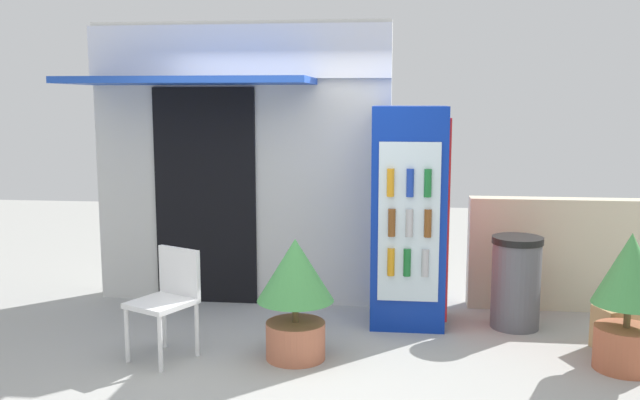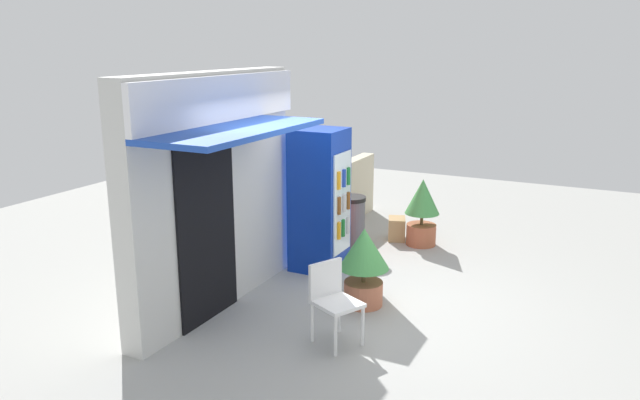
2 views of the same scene
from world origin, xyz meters
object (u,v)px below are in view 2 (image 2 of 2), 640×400
cardboard_box (397,229)px  potted_plant_curbside (422,208)px  drink_cooler (320,200)px  plastic_chair (333,296)px  potted_plant_near_shop (364,260)px  trash_bin (351,223)px

cardboard_box → potted_plant_curbside: bearing=-100.5°
drink_cooler → cardboard_box: bearing=-17.4°
plastic_chair → drink_cooler: bearing=29.9°
plastic_chair → potted_plant_curbside: (3.53, 0.12, 0.08)m
potted_plant_near_shop → potted_plant_curbside: 2.52m
drink_cooler → potted_plant_curbside: 1.94m
trash_bin → cardboard_box: size_ratio=2.31×
plastic_chair → trash_bin: bearing=20.0°
potted_plant_near_shop → potted_plant_curbside: (2.52, 0.06, 0.02)m
potted_plant_near_shop → cardboard_box: size_ratio=2.69×
potted_plant_curbside → trash_bin: bearing=126.3°
drink_cooler → plastic_chair: (-1.90, -1.09, -0.48)m
potted_plant_curbside → trash_bin: (-0.67, 0.92, -0.17)m
plastic_chair → potted_plant_curbside: 3.53m
potted_plant_curbside → trash_bin: size_ratio=1.27×
potted_plant_curbside → plastic_chair: bearing=-178.0°
potted_plant_near_shop → potted_plant_curbside: bearing=1.4°
plastic_chair → cardboard_box: size_ratio=2.39×
plastic_chair → cardboard_box: plastic_chair is taller
cardboard_box → potted_plant_near_shop: bearing=-169.3°
plastic_chair → cardboard_box: 3.67m
potted_plant_near_shop → trash_bin: potted_plant_near_shop is taller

